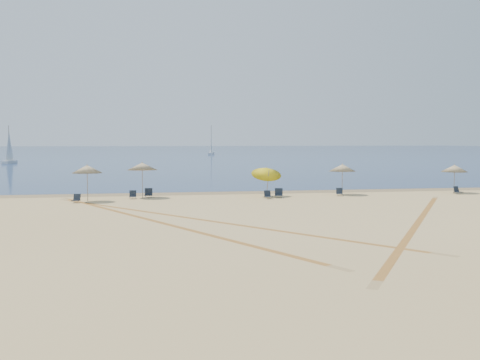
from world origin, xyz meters
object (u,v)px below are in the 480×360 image
object	(u,v)px
sailboat_0	(9,152)
chair_5	(279,194)
umbrella_4	(342,168)
umbrella_1	(87,169)
chair_7	(458,191)
chair_3	(149,193)
umbrella_2	(142,166)
sailboat_1	(211,146)
chair_4	(268,195)
umbrella_5	(454,168)
chair_6	(339,192)
umbrella_3	(267,171)
chair_1	(76,199)
chair_2	(133,195)

from	to	relation	value
sailboat_0	chair_5	bearing A→B (deg)	-54.94
umbrella_4	sailboat_0	xyz separation A→B (m)	(-38.80, 69.58, 0.02)
umbrella_1	chair_7	size ratio (longest dim) A/B	3.56
umbrella_4	chair_3	bearing A→B (deg)	178.63
umbrella_2	sailboat_1	world-z (taller)	sailboat_1
chair_4	sailboat_1	distance (m)	134.17
umbrella_5	chair_6	size ratio (longest dim) A/B	3.34
umbrella_1	umbrella_3	world-z (taller)	umbrella_3
chair_5	chair_1	bearing A→B (deg)	-161.63
umbrella_4	chair_2	distance (m)	16.19
umbrella_1	sailboat_1	xyz separation A→B (m)	(26.05, 133.12, 0.45)
chair_7	chair_5	bearing A→B (deg)	161.32
umbrella_4	chair_5	xyz separation A→B (m)	(-5.48, -1.52, -1.79)
umbrella_3	chair_6	size ratio (longest dim) A/B	3.78
umbrella_1	chair_4	bearing A→B (deg)	-1.67
chair_4	chair_5	size ratio (longest dim) A/B	0.77
chair_3	chair_5	xyz separation A→B (m)	(9.45, -1.88, 0.00)
chair_2	chair_3	world-z (taller)	chair_3
umbrella_2	chair_6	size ratio (longest dim) A/B	3.86
umbrella_5	chair_4	bearing A→B (deg)	-173.36
umbrella_4	chair_4	size ratio (longest dim) A/B	3.92
chair_6	umbrella_5	bearing A→B (deg)	21.24
umbrella_2	chair_2	distance (m)	2.27
chair_6	sailboat_0	xyz separation A→B (m)	(-38.28, 70.41, 1.86)
umbrella_5	chair_5	size ratio (longest dim) A/B	2.88
chair_5	sailboat_1	size ratio (longest dim) A/B	0.09
umbrella_2	chair_2	world-z (taller)	umbrella_2
chair_1	sailboat_0	distance (m)	74.37
chair_1	chair_6	size ratio (longest dim) A/B	0.97
umbrella_4	sailboat_1	distance (m)	131.63
umbrella_5	chair_7	world-z (taller)	umbrella_5
chair_3	chair_4	world-z (taller)	chair_3
chair_1	chair_3	size ratio (longest dim) A/B	0.96
chair_4	umbrella_3	bearing A→B (deg)	74.46
chair_4	chair_6	world-z (taller)	same
sailboat_0	sailboat_1	size ratio (longest dim) A/B	0.79
umbrella_3	chair_6	world-z (taller)	umbrella_3
chair_2	sailboat_0	size ratio (longest dim) A/B	0.09
chair_1	chair_2	xyz separation A→B (m)	(3.76, 2.02, 0.00)
umbrella_1	chair_6	distance (m)	18.75
umbrella_1	chair_1	xyz separation A→B (m)	(-0.69, -0.64, -1.99)
umbrella_4	chair_5	size ratio (longest dim) A/B	3.03
chair_1	chair_2	bearing A→B (deg)	42.50
umbrella_4	chair_4	xyz separation A→B (m)	(-6.42, -2.04, -1.84)
umbrella_2	umbrella_3	bearing A→B (deg)	-4.97
umbrella_4	sailboat_1	xyz separation A→B (m)	(6.90, 131.45, 0.59)
umbrella_3	chair_1	bearing A→B (deg)	-172.20
umbrella_3	chair_2	size ratio (longest dim) A/B	4.39
umbrella_2	umbrella_5	world-z (taller)	umbrella_2
umbrella_1	chair_7	bearing A→B (deg)	1.06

